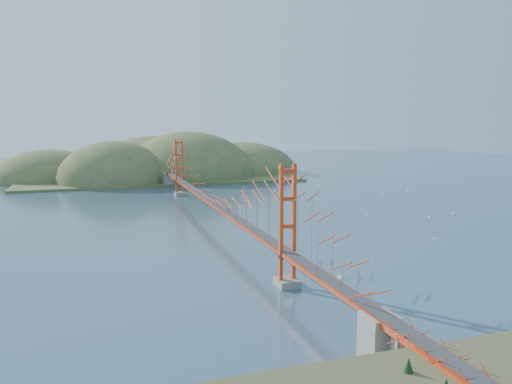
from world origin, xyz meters
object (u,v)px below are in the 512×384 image
object	(u,v)px
bridge	(213,178)
fort	(400,365)
sailboat_0	(367,214)
sailboat_2	(433,231)

from	to	relation	value
bridge	fort	world-z (taller)	bridge
sailboat_0	sailboat_2	distance (m)	14.64
bridge	sailboat_2	bearing A→B (deg)	-28.29
sailboat_2	sailboat_0	bearing A→B (deg)	98.28
fort	sailboat_0	xyz separation A→B (m)	(25.70, 47.28, -0.53)
bridge	fort	bearing A→B (deg)	-89.52
fort	sailboat_0	world-z (taller)	fort
bridge	sailboat_2	world-z (taller)	bridge
bridge	sailboat_2	distance (m)	32.77
fort	sailboat_2	size ratio (longest dim) A/B	5.25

